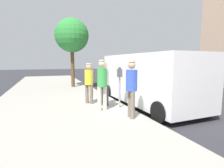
# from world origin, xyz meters

# --- Properties ---
(ground_plane) EXTENTS (80.00, 80.00, 0.00)m
(ground_plane) POSITION_xyz_m (0.00, 0.00, 0.00)
(ground_plane) COLOR #2D2D33
(sidewalk_slab) EXTENTS (5.00, 32.00, 0.15)m
(sidewalk_slab) POSITION_xyz_m (3.50, 0.00, 0.07)
(sidewalk_slab) COLOR #9E998E
(sidewalk_slab) RESTS_ON ground
(parking_meter_near) EXTENTS (0.14, 0.18, 1.52)m
(parking_meter_near) POSITION_xyz_m (1.35, 0.53, 1.18)
(parking_meter_near) COLOR gray
(parking_meter_near) RESTS_ON sidewalk_slab
(pedestrian_in_gray) EXTENTS (0.34, 0.34, 1.68)m
(pedestrian_in_gray) POSITION_xyz_m (1.77, 0.01, 1.11)
(pedestrian_in_gray) COLOR #383D47
(pedestrian_in_gray) RESTS_ON sidewalk_slab
(pedestrian_in_yellow) EXTENTS (0.34, 0.34, 1.64)m
(pedestrian_in_yellow) POSITION_xyz_m (2.26, -0.50, 1.08)
(pedestrian_in_yellow) COLOR #726656
(pedestrian_in_yellow) RESTS_ON sidewalk_slab
(pedestrian_in_blue) EXTENTS (0.34, 0.36, 1.74)m
(pedestrian_in_blue) POSITION_xyz_m (1.50, 1.78, 1.15)
(pedestrian_in_blue) COLOR #726656
(pedestrian_in_blue) RESTS_ON sidewalk_slab
(pedestrian_in_green) EXTENTS (0.35, 0.34, 1.77)m
(pedestrian_in_green) POSITION_xyz_m (2.08, 0.69, 1.17)
(pedestrian_in_green) COLOR beige
(pedestrian_in_green) RESTS_ON sidewalk_slab
(parked_van) EXTENTS (2.28, 5.26, 2.15)m
(parked_van) POSITION_xyz_m (-0.15, 0.07, 1.15)
(parked_van) COLOR white
(parked_van) RESTS_ON ground
(street_tree) EXTENTS (2.23, 2.23, 4.55)m
(street_tree) POSITION_xyz_m (2.13, -5.73, 3.56)
(street_tree) COLOR brown
(street_tree) RESTS_ON sidewalk_slab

